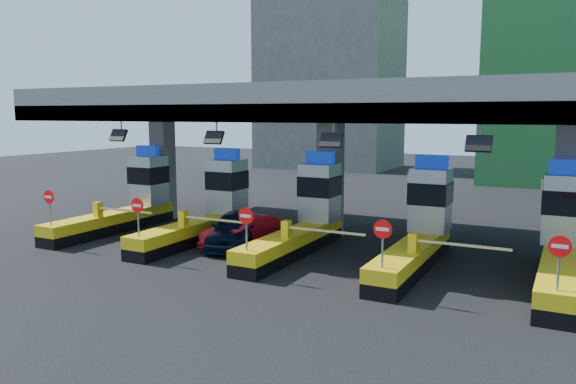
% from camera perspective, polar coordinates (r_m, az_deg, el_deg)
% --- Properties ---
extents(ground, '(120.00, 120.00, 0.00)m').
position_cam_1_polar(ground, '(24.31, 1.49, -5.92)').
color(ground, black).
rests_on(ground, ground).
extents(toll_canopy, '(28.00, 12.09, 7.00)m').
position_cam_1_polar(toll_canopy, '(26.22, 4.29, 8.60)').
color(toll_canopy, slate).
rests_on(toll_canopy, ground).
extents(toll_lane_far_left, '(4.43, 8.00, 4.16)m').
position_cam_1_polar(toll_lane_far_left, '(29.88, -15.81, -0.87)').
color(toll_lane_far_left, black).
rests_on(toll_lane_far_left, ground).
extents(toll_lane_left, '(4.43, 8.00, 4.16)m').
position_cam_1_polar(toll_lane_left, '(26.75, -7.94, -1.65)').
color(toll_lane_left, black).
rests_on(toll_lane_left, ground).
extents(toll_lane_center, '(4.43, 8.00, 4.16)m').
position_cam_1_polar(toll_lane_center, '(24.26, 1.79, -2.57)').
color(toll_lane_center, black).
rests_on(toll_lane_center, ground).
extents(toll_lane_right, '(4.43, 8.00, 4.16)m').
position_cam_1_polar(toll_lane_right, '(22.61, 13.33, -3.56)').
color(toll_lane_right, black).
rests_on(toll_lane_right, ground).
extents(toll_lane_far_right, '(4.43, 8.00, 4.16)m').
position_cam_1_polar(toll_lane_far_right, '(22.01, 26.10, -4.48)').
color(toll_lane_far_right, black).
rests_on(toll_lane_far_right, ground).
extents(bg_building_concrete, '(14.00, 10.00, 18.00)m').
position_cam_1_polar(bg_building_concrete, '(62.26, 4.32, 10.86)').
color(bg_building_concrete, '#4C4C49').
rests_on(bg_building_concrete, ground).
extents(van, '(3.23, 5.00, 1.58)m').
position_cam_1_polar(van, '(24.87, -5.32, -3.76)').
color(van, black).
rests_on(van, ground).
extents(red_car, '(2.13, 4.44, 1.40)m').
position_cam_1_polar(red_car, '(24.89, -4.58, -3.95)').
color(red_car, red).
rests_on(red_car, ground).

